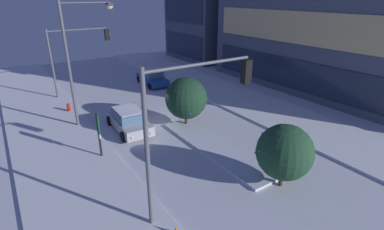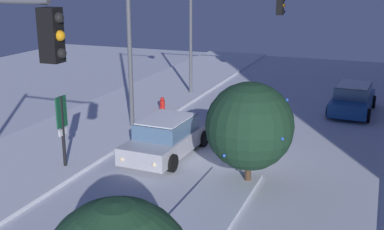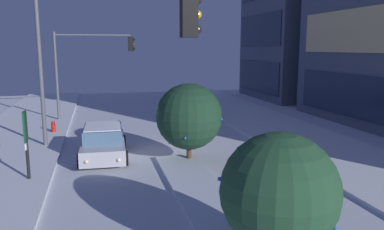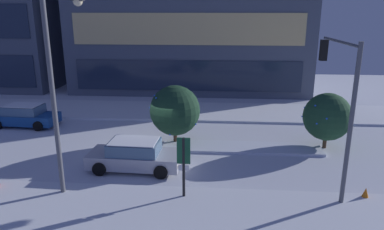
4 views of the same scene
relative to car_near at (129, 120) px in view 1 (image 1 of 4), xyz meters
name	(u,v)px [view 1 (image 1 of 4)]	position (x,y,z in m)	size (l,w,h in m)	color
ground	(170,122)	(0.38, 3.02, -0.71)	(52.00, 52.00, 0.00)	silver
curb_strip_near	(60,149)	(0.38, -4.61, -0.64)	(52.00, 5.20, 0.14)	silver
curb_strip_far	(246,101)	(0.38, 10.64, -0.64)	(52.00, 5.20, 0.14)	silver
median_strip	(213,148)	(5.43, 3.15, -0.64)	(9.00, 1.80, 0.14)	silver
car_near	(129,120)	(0.00, 0.00, 0.00)	(4.68, 2.25, 1.49)	#B7B7C1
car_far	(152,78)	(-9.07, 6.31, 0.00)	(4.57, 2.22, 1.49)	#19478C
traffic_light_corner_near_right	(191,111)	(9.13, -0.87, 3.88)	(0.32, 5.05, 6.54)	#565960
traffic_light_corner_near_left	(76,48)	(-9.72, -0.63, 3.58)	(0.32, 5.43, 6.06)	#565960
street_lamp_arched	(80,48)	(-2.44, -1.95, 4.72)	(0.56, 3.41, 8.38)	#565960
fire_hydrant	(69,108)	(-5.61, -2.76, -0.33)	(0.48, 0.26, 0.79)	red
parking_info_sign	(98,131)	(2.72, -2.82, 1.01)	(0.55, 0.12, 2.72)	black
decorated_tree_median	(285,152)	(10.20, 3.68, 1.14)	(2.69, 2.69, 3.20)	#473323
decorated_tree_left_of_median	(186,98)	(1.57, 3.69, 1.32)	(2.98, 2.92, 3.50)	#473323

